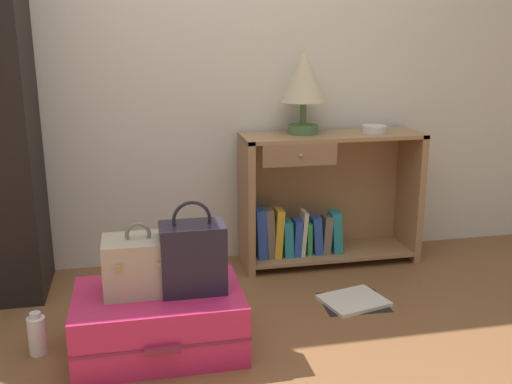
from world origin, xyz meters
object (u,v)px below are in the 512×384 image
table_lamp (304,81)px  handbag (193,257)px  open_book_on_floor (353,301)px  suitcase_large (159,321)px  bookshelf (321,202)px  bowl (374,129)px  train_case (140,265)px  bottle (37,335)px

table_lamp → handbag: 1.30m
handbag → open_book_on_floor: 0.96m
table_lamp → suitcase_large: bearing=-135.6°
bookshelf → table_lamp: size_ratio=2.28×
bowl → handbag: 1.44m
suitcase_large → train_case: size_ratio=2.33×
table_lamp → handbag: size_ratio=1.15×
bookshelf → bowl: 0.52m
bookshelf → train_case: size_ratio=3.39×
bookshelf → table_lamp: bearing=168.2°
train_case → bottle: size_ratio=1.61×
train_case → table_lamp: bearing=41.3°
handbag → bottle: (-0.66, 0.08, -0.33)m
suitcase_large → train_case: 0.26m
bottle → open_book_on_floor: bottle is taller
bookshelf → open_book_on_floor: bookshelf is taller
handbag → bottle: handbag is taller
table_lamp → suitcase_large: 1.54m
table_lamp → handbag: (-0.72, -0.87, -0.64)m
open_book_on_floor → train_case: bearing=-168.0°
bookshelf → handbag: bearing=-134.7°
open_book_on_floor → suitcase_large: bearing=-165.6°
train_case → handbag: bearing=-10.3°
handbag → bowl: bearing=35.7°
table_lamp → open_book_on_floor: 1.22m
bowl → handbag: size_ratio=0.35×
bookshelf → train_case: 1.33m
table_lamp → train_case: size_ratio=1.49×
train_case → handbag: (0.22, -0.04, 0.03)m
table_lamp → train_case: 1.43m
bookshelf → bowl: (0.29, -0.03, 0.42)m
bookshelf → suitcase_large: bearing=-139.8°
suitcase_large → handbag: size_ratio=1.80×
table_lamp → handbag: bearing=-129.8°
bookshelf → bowl: size_ratio=7.48×
bowl → bookshelf: bearing=173.4°
table_lamp → suitcase_large: size_ratio=0.64×
bookshelf → bottle: (-1.50, -0.76, -0.28)m
handbag → open_book_on_floor: bearing=17.6°
suitcase_large → open_book_on_floor: 1.02m
suitcase_large → bowl: bearing=32.0°
open_book_on_floor → bookshelf: bearing=89.1°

